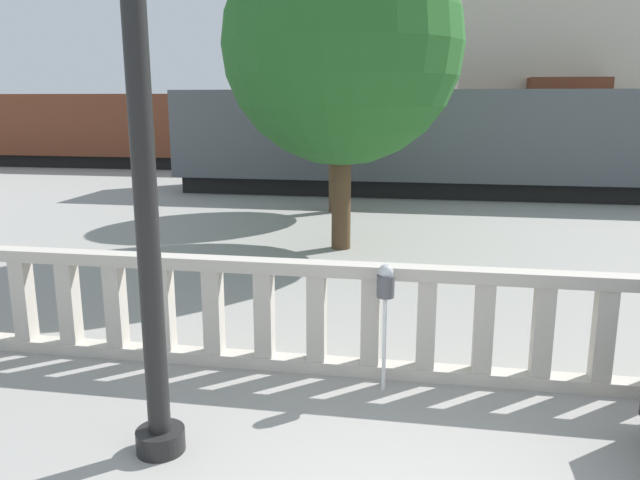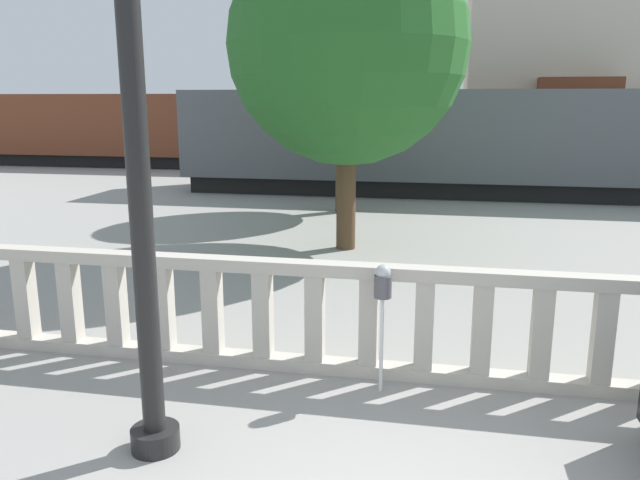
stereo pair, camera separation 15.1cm
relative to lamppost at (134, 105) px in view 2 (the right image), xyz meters
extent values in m
cube|color=#BCB5A8|center=(2.27, 1.88, -2.91)|extent=(13.98, 0.24, 0.14)
cube|color=#BCB5A8|center=(2.27, 1.88, -1.77)|extent=(13.98, 0.24, 0.14)
cube|color=#BCB5A8|center=(-2.58, 1.88, -2.34)|extent=(0.20, 0.20, 1.00)
cube|color=#BCB5A8|center=(-1.97, 1.88, -2.34)|extent=(0.20, 0.20, 1.00)
cube|color=#BCB5A8|center=(-1.36, 1.88, -2.34)|extent=(0.20, 0.20, 1.00)
cube|color=#BCB5A8|center=(-0.76, 1.88, -2.34)|extent=(0.20, 0.20, 1.00)
cube|color=#BCB5A8|center=(-0.15, 1.88, -2.34)|extent=(0.20, 0.20, 1.00)
cube|color=#BCB5A8|center=(0.45, 1.88, -2.34)|extent=(0.20, 0.20, 1.00)
cube|color=#BCB5A8|center=(1.06, 1.88, -2.34)|extent=(0.20, 0.20, 1.00)
cube|color=#BCB5A8|center=(1.66, 1.88, -2.34)|extent=(0.20, 0.20, 1.00)
cube|color=#BCB5A8|center=(2.27, 1.88, -2.34)|extent=(0.20, 0.20, 1.00)
cube|color=#BCB5A8|center=(2.88, 1.88, -2.34)|extent=(0.20, 0.20, 1.00)
cube|color=#BCB5A8|center=(3.48, 1.88, -2.34)|extent=(0.20, 0.20, 1.00)
cube|color=#BCB5A8|center=(4.09, 1.88, -2.34)|extent=(0.20, 0.20, 1.00)
cylinder|color=black|center=(0.00, 0.00, -2.88)|extent=(0.43, 0.43, 0.20)
cylinder|color=black|center=(0.00, 0.00, -0.03)|extent=(0.19, 0.19, 5.50)
cylinder|color=silver|center=(1.84, 1.51, -2.46)|extent=(0.04, 0.04, 1.04)
cylinder|color=#4C4C51|center=(1.84, 1.51, -1.83)|extent=(0.18, 0.18, 0.23)
sphere|color=#B2B7BC|center=(1.84, 1.51, -1.67)|extent=(0.16, 0.16, 0.16)
cube|color=black|center=(5.65, 15.80, -2.71)|extent=(22.79, 2.25, 0.55)
cube|color=#4C5156|center=(5.65, 15.80, -1.05)|extent=(23.25, 2.81, 2.76)
cube|color=black|center=(-5.35, 22.15, -2.71)|extent=(28.02, 2.23, 0.55)
cube|color=brown|center=(-5.35, 22.15, -1.08)|extent=(28.59, 2.79, 2.69)
cube|color=brown|center=(7.45, 22.15, 0.56)|extent=(3.00, 2.51, 0.60)
cube|color=beige|center=(8.46, 25.65, 2.36)|extent=(10.33, 7.39, 10.69)
cylinder|color=#4C3823|center=(-0.23, 12.10, -1.78)|extent=(0.43, 0.43, 2.40)
sphere|color=#428438|center=(-0.23, 12.10, 0.75)|extent=(3.55, 3.55, 3.55)
cylinder|color=#4C3823|center=(0.49, 7.85, -1.83)|extent=(0.39, 0.39, 2.31)
sphere|color=#235B23|center=(0.49, 7.85, 1.08)|extent=(4.68, 4.68, 4.68)
camera|label=1|loc=(2.23, -4.64, 0.05)|focal=35.00mm
camera|label=2|loc=(2.38, -4.61, 0.05)|focal=35.00mm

